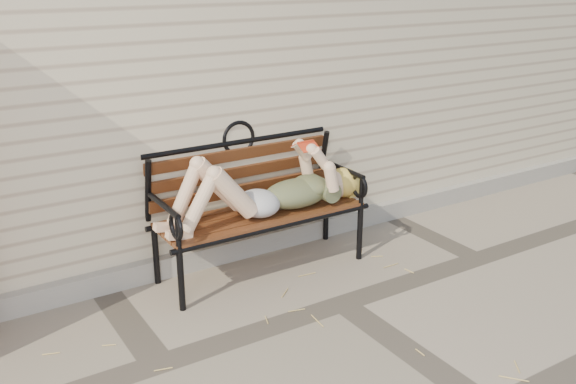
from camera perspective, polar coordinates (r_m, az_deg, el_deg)
ground at (r=4.21m, az=4.86°, el=-9.84°), size 80.00×80.00×0.00m
house_wall at (r=6.34m, az=-11.64°, el=14.12°), size 8.00×4.00×3.00m
foundation_strip at (r=4.90m, az=-1.92°, el=-4.36°), size 8.00×0.10×0.15m
garden_bench at (r=4.47m, az=-3.03°, el=0.20°), size 1.60×0.64×1.03m
reading_woman at (r=4.36m, az=-2.08°, el=0.19°), size 1.51×0.34×0.47m
straw_scatter at (r=3.63m, az=-2.68°, el=-14.97°), size 2.60×1.77×0.01m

